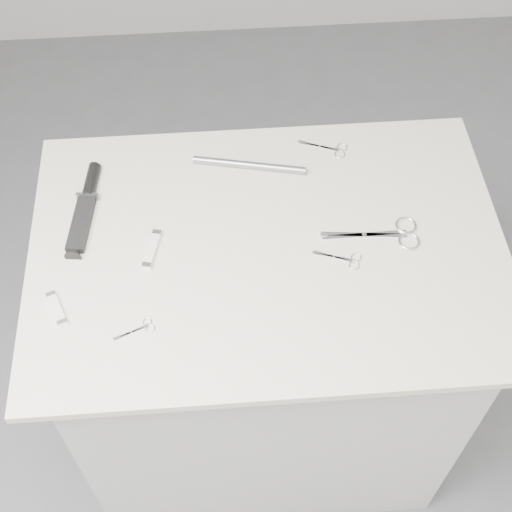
{
  "coord_description": "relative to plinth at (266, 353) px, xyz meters",
  "views": [
    {
      "loc": [
        -0.09,
        -0.89,
        2.11
      ],
      "look_at": [
        -0.03,
        -0.03,
        0.92
      ],
      "focal_mm": 50.0,
      "sensor_mm": 36.0,
      "label": 1
    }
  ],
  "objects": [
    {
      "name": "tiny_scissors",
      "position": [
        -0.26,
        -0.18,
        0.47
      ],
      "size": [
        0.08,
        0.05,
        0.0
      ],
      "rotation": [
        0.0,
        0.0,
        0.38
      ],
      "color": "white",
      "rests_on": "display_board"
    },
    {
      "name": "sheathed_knife",
      "position": [
        -0.39,
        0.14,
        0.48
      ],
      "size": [
        0.07,
        0.24,
        0.03
      ],
      "rotation": [
        0.0,
        0.0,
        1.45
      ],
      "color": "black",
      "rests_on": "display_board"
    },
    {
      "name": "pocket_knife_a",
      "position": [
        -0.43,
        -0.13,
        0.47
      ],
      "size": [
        0.05,
        0.08,
        0.01
      ],
      "rotation": [
        0.0,
        0.0,
        1.96
      ],
      "color": "white",
      "rests_on": "display_board"
    },
    {
      "name": "ground",
      "position": [
        0.0,
        0.0,
        -0.46
      ],
      "size": [
        4.0,
        4.0,
        0.01
      ],
      "primitive_type": "cube",
      "color": "slate",
      "rests_on": "ground"
    },
    {
      "name": "pocket_knife_b",
      "position": [
        -0.24,
        0.0,
        0.48
      ],
      "size": [
        0.04,
        0.1,
        0.01
      ],
      "rotation": [
        0.0,
        0.0,
        1.33
      ],
      "color": "white",
      "rests_on": "display_board"
    },
    {
      "name": "metal_rail",
      "position": [
        -0.02,
        0.22,
        0.48
      ],
      "size": [
        0.26,
        0.07,
        0.02
      ],
      "primitive_type": "cylinder",
      "rotation": [
        0.0,
        1.57,
        -0.22
      ],
      "color": "gray",
      "rests_on": "display_board"
    },
    {
      "name": "embroidery_scissors_a",
      "position": [
        0.15,
        -0.05,
        0.47
      ],
      "size": [
        0.1,
        0.06,
        0.0
      ],
      "rotation": [
        0.0,
        0.0,
        -0.35
      ],
      "color": "white",
      "rests_on": "display_board"
    },
    {
      "name": "embroidery_scissors_b",
      "position": [
        0.17,
        0.27,
        0.47
      ],
      "size": [
        0.11,
        0.07,
        0.0
      ],
      "rotation": [
        0.0,
        0.0,
        -0.37
      ],
      "color": "white",
      "rests_on": "display_board"
    },
    {
      "name": "large_shears",
      "position": [
        0.26,
        0.01,
        0.47
      ],
      "size": [
        0.21,
        0.09,
        0.01
      ],
      "rotation": [
        0.0,
        0.0,
        -0.05
      ],
      "color": "white",
      "rests_on": "display_board"
    },
    {
      "name": "plinth",
      "position": [
        0.0,
        0.0,
        0.0
      ],
      "size": [
        0.9,
        0.6,
        0.9
      ],
      "primitive_type": "cube",
      "color": "beige",
      "rests_on": "ground"
    },
    {
      "name": "display_board",
      "position": [
        0.0,
        0.0,
        0.46
      ],
      "size": [
        1.0,
        0.7,
        0.02
      ],
      "primitive_type": "cube",
      "color": "beige",
      "rests_on": "plinth"
    }
  ]
}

